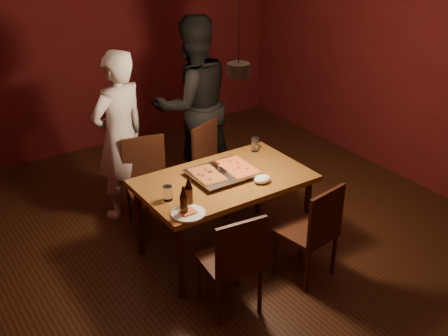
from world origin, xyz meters
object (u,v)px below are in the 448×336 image
beer_bottle_b (189,192)px  diner_dark (193,104)px  chair_near_left (234,256)px  beer_bottle_a (184,201)px  chair_near_right (315,225)px  dining_table (224,186)px  pendant_lamp (239,68)px  chair_far_right (213,158)px  plate_slice (188,213)px  pizza_tray (222,174)px  chair_far_left (147,175)px  diner_white (120,136)px

beer_bottle_b → diner_dark: size_ratio=0.13×
chair_near_left → beer_bottle_a: size_ratio=1.98×
chair_near_left → diner_dark: bearing=73.5°
diner_dark → beer_bottle_b: bearing=62.5°
chair_near_left → chair_near_right: (0.80, -0.01, 0.00)m
dining_table → chair_near_left: 0.88m
chair_near_right → pendant_lamp: (-0.32, 0.66, 1.22)m
chair_far_right → diner_dark: 0.66m
plate_slice → pendant_lamp: pendant_lamp is taller
beer_bottle_b → pendant_lamp: size_ratio=0.22×
chair_far_right → pendant_lamp: bearing=46.6°
beer_bottle_a → beer_bottle_b: size_ratio=1.02×
dining_table → chair_near_right: 0.87m
chair_near_right → diner_dark: bearing=79.2°
dining_table → diner_dark: 1.39m
pizza_tray → pendant_lamp: (0.06, -0.15, 0.99)m
plate_slice → diner_dark: bearing=57.9°
chair_far_right → beer_bottle_b: size_ratio=2.29×
chair_near_left → diner_dark: size_ratio=0.25×
chair_near_left → pendant_lamp: bearing=60.3°
chair_near_left → beer_bottle_b: 0.64m
chair_far_left → chair_near_left: bearing=101.5°
pendant_lamp → beer_bottle_a: bearing=-161.4°
diner_dark → pizza_tray: bearing=74.6°
chair_far_left → chair_near_left: (-0.06, -1.58, 0.00)m
chair_near_right → beer_bottle_a: beer_bottle_a is taller
chair_near_left → plate_slice: size_ratio=1.79×
pendant_lamp → chair_far_right: bearing=70.0°
diner_dark → dining_table: bearing=75.0°
plate_slice → chair_far_right: bearing=49.6°
chair_far_left → diner_dark: bearing=-136.4°
beer_bottle_a → pizza_tray: bearing=31.7°
beer_bottle_a → plate_slice: 0.12m
chair_far_right → beer_bottle_a: size_ratio=2.25×
pizza_tray → beer_bottle_a: 0.71m
beer_bottle_a → pendant_lamp: size_ratio=0.22×
chair_near_right → beer_bottle_a: size_ratio=1.98×
chair_far_right → beer_bottle_b: bearing=25.5°
plate_slice → pizza_tray: bearing=34.0°
plate_slice → chair_far_left: bearing=79.6°
diner_white → pendant_lamp: 1.62m
chair_far_left → chair_near_right: (0.74, -1.59, 0.00)m
diner_white → pizza_tray: bearing=97.6°
chair_near_left → diner_white: 1.91m
pizza_tray → pendant_lamp: 1.00m
dining_table → diner_white: (-0.48, 1.12, 0.18)m
chair_near_left → beer_bottle_a: 0.57m
plate_slice → diner_dark: diner_dark is taller
dining_table → beer_bottle_a: 0.71m
chair_near_left → diner_white: diner_white is taller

